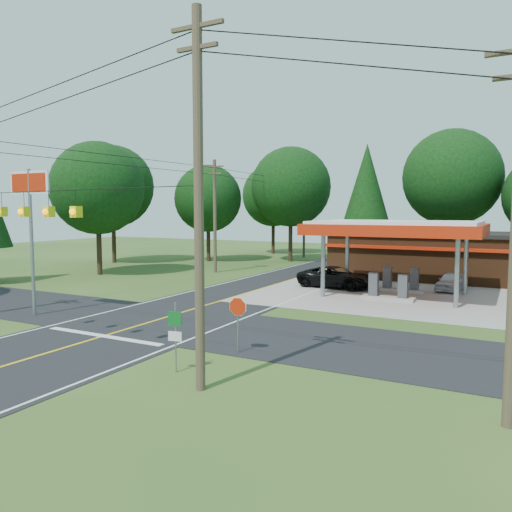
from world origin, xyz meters
The scene contains 16 objects.
ground centered at (0.00, 0.00, 0.00)m, with size 120.00×120.00×0.00m, color #2B4E1B.
main_highway centered at (0.00, 0.00, 0.01)m, with size 8.00×120.00×0.02m, color black.
cross_road centered at (0.00, 0.00, 0.01)m, with size 70.00×7.00×0.02m, color black.
lane_center_yellow centered at (0.00, 0.00, 0.03)m, with size 0.15×110.00×0.00m, color yellow.
gas_canopy centered at (9.00, 13.00, 4.27)m, with size 10.60×7.40×4.88m.
convenience_store centered at (10.00, 22.98, 1.92)m, with size 16.40×7.55×3.80m.
utility_pole_near_right centered at (7.50, -7.00, 5.96)m, with size 1.80×0.30×11.50m.
utility_pole_far_left centered at (-8.00, 18.00, 5.20)m, with size 1.80×0.30×10.00m.
utility_pole_north centered at (-6.50, 35.00, 4.75)m, with size 0.30×0.30×9.50m.
overhead_beacons centered at (-1.00, -6.00, 6.21)m, with size 17.04×2.04×1.03m.
treeline_backdrop centered at (0.82, 24.01, 7.49)m, with size 70.27×51.59×13.30m.
suv_car centered at (4.50, 14.50, 0.76)m, with size 5.45×5.45×1.52m, color black.
sedan_car centered at (12.00, 17.00, 0.63)m, with size 3.72×3.72×1.27m, color silver.
big_stop_sign centered at (-6.53, -2.01, 5.81)m, with size 2.86×0.18×7.70m.
octagonal_stop_sign centered at (6.53, -3.01, 1.66)m, with size 0.79×0.09×2.24m.
route_sign_post centered at (5.80, -6.02, 1.46)m, with size 0.49×0.13×2.43m.
Camera 1 is at (16.09, -19.48, 5.56)m, focal length 35.00 mm.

